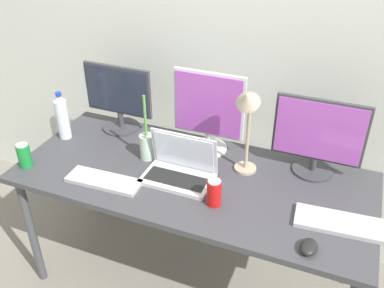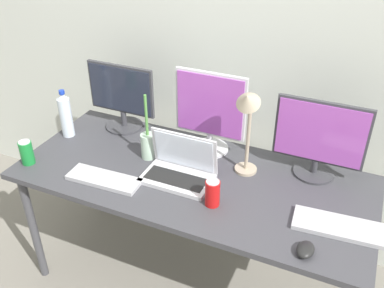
{
  "view_description": "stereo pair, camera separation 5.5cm",
  "coord_description": "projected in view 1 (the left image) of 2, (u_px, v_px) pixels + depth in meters",
  "views": [
    {
      "loc": [
        0.64,
        -1.56,
        1.97
      ],
      "look_at": [
        0.0,
        0.0,
        0.92
      ],
      "focal_mm": 40.0,
      "sensor_mm": 36.0,
      "label": 1
    },
    {
      "loc": [
        0.69,
        -1.54,
        1.97
      ],
      "look_at": [
        0.0,
        0.0,
        0.92
      ],
      "focal_mm": 40.0,
      "sensor_mm": 36.0,
      "label": 2
    }
  ],
  "objects": [
    {
      "name": "bamboo_vase",
      "position": [
        147.0,
        145.0,
        2.17
      ],
      "size": [
        0.08,
        0.08,
        0.35
      ],
      "color": "#B2D1B7",
      "rests_on": "work_desk"
    },
    {
      "name": "keyboard_aux",
      "position": [
        104.0,
        181.0,
        2.03
      ],
      "size": [
        0.37,
        0.14,
        0.02
      ],
      "primitive_type": "cube",
      "rotation": [
        0.0,
        0.0,
        0.04
      ],
      "color": "#B2B2B7",
      "rests_on": "work_desk"
    },
    {
      "name": "keyboard_main",
      "position": [
        347.0,
        225.0,
        1.77
      ],
      "size": [
        0.44,
        0.18,
        0.02
      ],
      "primitive_type": "cube",
      "rotation": [
        0.0,
        0.0,
        0.08
      ],
      "color": "#B2B2B7",
      "rests_on": "work_desk"
    },
    {
      "name": "desk_lamp",
      "position": [
        247.0,
        116.0,
        1.92
      ],
      "size": [
        0.11,
        0.18,
        0.47
      ],
      "color": "tan",
      "rests_on": "work_desk"
    },
    {
      "name": "monitor_right",
      "position": [
        318.0,
        136.0,
        2.0
      ],
      "size": [
        0.43,
        0.2,
        0.39
      ],
      "color": "#38383D",
      "rests_on": "work_desk"
    },
    {
      "name": "soda_can_by_laptop",
      "position": [
        24.0,
        155.0,
        2.12
      ],
      "size": [
        0.07,
        0.07,
        0.13
      ],
      "color": "#197F33",
      "rests_on": "work_desk"
    },
    {
      "name": "soda_can_near_keyboard",
      "position": [
        214.0,
        193.0,
        1.87
      ],
      "size": [
        0.07,
        0.07,
        0.13
      ],
      "color": "red",
      "rests_on": "work_desk"
    },
    {
      "name": "laptop_silver",
      "position": [
        180.0,
        168.0,
        2.04
      ],
      "size": [
        0.33,
        0.21,
        0.22
      ],
      "color": "silver",
      "rests_on": "work_desk"
    },
    {
      "name": "work_desk",
      "position": [
        192.0,
        185.0,
        2.12
      ],
      "size": [
        1.73,
        0.75,
        0.74
      ],
      "color": "#424247",
      "rests_on": "ground"
    },
    {
      "name": "monitor_center",
      "position": [
        209.0,
        111.0,
        2.17
      ],
      "size": [
        0.37,
        0.2,
        0.44
      ],
      "color": "silver",
      "rests_on": "work_desk"
    },
    {
      "name": "mouse_by_keyboard",
      "position": [
        309.0,
        247.0,
        1.65
      ],
      "size": [
        0.08,
        0.1,
        0.04
      ],
      "primitive_type": "ellipsoid",
      "rotation": [
        0.0,
        0.0,
        -0.08
      ],
      "color": "black",
      "rests_on": "work_desk"
    },
    {
      "name": "wall_back",
      "position": [
        234.0,
        28.0,
        2.25
      ],
      "size": [
        7.0,
        0.08,
        2.6
      ],
      "primitive_type": "cube",
      "color": "silver",
      "rests_on": "ground"
    },
    {
      "name": "monitor_left",
      "position": [
        118.0,
        97.0,
        2.38
      ],
      "size": [
        0.4,
        0.21,
        0.38
      ],
      "color": "#38383D",
      "rests_on": "work_desk"
    },
    {
      "name": "water_bottle",
      "position": [
        62.0,
        117.0,
        2.33
      ],
      "size": [
        0.07,
        0.07,
        0.27
      ],
      "color": "silver",
      "rests_on": "work_desk"
    },
    {
      "name": "ground_plane",
      "position": [
        192.0,
        279.0,
        2.47
      ],
      "size": [
        16.0,
        16.0,
        0.0
      ],
      "primitive_type": "plane",
      "color": "gray"
    }
  ]
}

